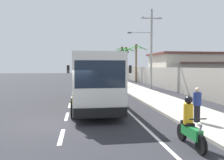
{
  "coord_description": "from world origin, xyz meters",
  "views": [
    {
      "loc": [
        0.73,
        -11.02,
        2.68
      ],
      "look_at": [
        2.94,
        5.04,
        1.7
      ],
      "focal_mm": 37.01,
      "sensor_mm": 36.0,
      "label": 1
    }
  ],
  "objects_px": {
    "coach_bus_foreground": "(93,77)",
    "pedestrian_near_kerb": "(125,79)",
    "utility_pole_mid": "(150,47)",
    "palm_second": "(126,57)",
    "roadside_building": "(195,70)",
    "palm_fourth": "(122,57)",
    "pedestrian_midwalk": "(197,104)",
    "palm_nearest": "(136,55)",
    "motorcycle_beside_bus": "(190,126)"
  },
  "relations": [
    {
      "from": "roadside_building",
      "to": "palm_fourth",
      "type": "bearing_deg",
      "value": 108.01
    },
    {
      "from": "utility_pole_mid",
      "to": "pedestrian_near_kerb",
      "type": "bearing_deg",
      "value": 142.29
    },
    {
      "from": "motorcycle_beside_bus",
      "to": "palm_fourth",
      "type": "height_order",
      "value": "palm_fourth"
    },
    {
      "from": "palm_nearest",
      "to": "palm_fourth",
      "type": "bearing_deg",
      "value": 90.88
    },
    {
      "from": "palm_fourth",
      "to": "utility_pole_mid",
      "type": "bearing_deg",
      "value": -92.29
    },
    {
      "from": "coach_bus_foreground",
      "to": "palm_nearest",
      "type": "xyz_separation_m",
      "value": [
        8.29,
        21.11,
        2.57
      ]
    },
    {
      "from": "coach_bus_foreground",
      "to": "pedestrian_near_kerb",
      "type": "relative_size",
      "value": 6.89
    },
    {
      "from": "motorcycle_beside_bus",
      "to": "palm_second",
      "type": "distance_m",
      "value": 35.77
    },
    {
      "from": "palm_second",
      "to": "roadside_building",
      "type": "xyz_separation_m",
      "value": [
        6.92,
        -12.94,
        -2.12
      ]
    },
    {
      "from": "palm_nearest",
      "to": "utility_pole_mid",
      "type": "bearing_deg",
      "value": -95.62
    },
    {
      "from": "coach_bus_foreground",
      "to": "motorcycle_beside_bus",
      "type": "bearing_deg",
      "value": -72.85
    },
    {
      "from": "coach_bus_foreground",
      "to": "roadside_building",
      "type": "bearing_deg",
      "value": 42.59
    },
    {
      "from": "motorcycle_beside_bus",
      "to": "utility_pole_mid",
      "type": "relative_size",
      "value": 0.21
    },
    {
      "from": "utility_pole_mid",
      "to": "palm_nearest",
      "type": "bearing_deg",
      "value": 84.38
    },
    {
      "from": "coach_bus_foreground",
      "to": "pedestrian_midwalk",
      "type": "bearing_deg",
      "value": -55.29
    },
    {
      "from": "pedestrian_near_kerb",
      "to": "utility_pole_mid",
      "type": "xyz_separation_m",
      "value": [
        2.62,
        -2.03,
        3.88
      ]
    },
    {
      "from": "motorcycle_beside_bus",
      "to": "coach_bus_foreground",
      "type": "bearing_deg",
      "value": 107.15
    },
    {
      "from": "pedestrian_midwalk",
      "to": "palm_second",
      "type": "xyz_separation_m",
      "value": [
        3.21,
        32.65,
        3.38
      ]
    },
    {
      "from": "motorcycle_beside_bus",
      "to": "palm_nearest",
      "type": "xyz_separation_m",
      "value": [
        5.53,
        30.06,
        3.78
      ]
    },
    {
      "from": "pedestrian_midwalk",
      "to": "palm_nearest",
      "type": "height_order",
      "value": "palm_nearest"
    },
    {
      "from": "motorcycle_beside_bus",
      "to": "palm_nearest",
      "type": "relative_size",
      "value": 0.31
    },
    {
      "from": "pedestrian_near_kerb",
      "to": "roadside_building",
      "type": "relative_size",
      "value": 0.15
    },
    {
      "from": "pedestrian_near_kerb",
      "to": "palm_nearest",
      "type": "xyz_separation_m",
      "value": [
        3.74,
        9.38,
        3.42
      ]
    },
    {
      "from": "pedestrian_midwalk",
      "to": "roadside_building",
      "type": "distance_m",
      "value": 22.2
    },
    {
      "from": "coach_bus_foreground",
      "to": "pedestrian_near_kerb",
      "type": "distance_m",
      "value": 12.61
    },
    {
      "from": "palm_second",
      "to": "roadside_building",
      "type": "height_order",
      "value": "palm_second"
    },
    {
      "from": "palm_fourth",
      "to": "roadside_building",
      "type": "xyz_separation_m",
      "value": [
        6.43,
        -19.78,
        -2.35
      ]
    },
    {
      "from": "coach_bus_foreground",
      "to": "roadside_building",
      "type": "relative_size",
      "value": 1.03
    },
    {
      "from": "roadside_building",
      "to": "palm_second",
      "type": "bearing_deg",
      "value": 118.13
    },
    {
      "from": "roadside_building",
      "to": "pedestrian_near_kerb",
      "type": "bearing_deg",
      "value": -170.72
    },
    {
      "from": "palm_second",
      "to": "roadside_building",
      "type": "relative_size",
      "value": 0.55
    },
    {
      "from": "pedestrian_midwalk",
      "to": "palm_fourth",
      "type": "relative_size",
      "value": 0.23
    },
    {
      "from": "coach_bus_foreground",
      "to": "palm_nearest",
      "type": "height_order",
      "value": "palm_nearest"
    },
    {
      "from": "roadside_building",
      "to": "palm_nearest",
      "type": "bearing_deg",
      "value": 128.85
    },
    {
      "from": "utility_pole_mid",
      "to": "palm_second",
      "type": "height_order",
      "value": "utility_pole_mid"
    },
    {
      "from": "pedestrian_near_kerb",
      "to": "palm_nearest",
      "type": "bearing_deg",
      "value": 71.37
    },
    {
      "from": "coach_bus_foreground",
      "to": "utility_pole_mid",
      "type": "distance_m",
      "value": 12.43
    },
    {
      "from": "motorcycle_beside_bus",
      "to": "palm_fourth",
      "type": "distance_m",
      "value": 42.6
    },
    {
      "from": "utility_pole_mid",
      "to": "palm_fourth",
      "type": "relative_size",
      "value": 1.32
    },
    {
      "from": "palm_second",
      "to": "roadside_building",
      "type": "bearing_deg",
      "value": -61.87
    },
    {
      "from": "pedestrian_near_kerb",
      "to": "pedestrian_midwalk",
      "type": "relative_size",
      "value": 1.09
    },
    {
      "from": "pedestrian_near_kerb",
      "to": "pedestrian_midwalk",
      "type": "height_order",
      "value": "pedestrian_near_kerb"
    },
    {
      "from": "pedestrian_midwalk",
      "to": "roadside_building",
      "type": "height_order",
      "value": "roadside_building"
    },
    {
      "from": "coach_bus_foreground",
      "to": "pedestrian_midwalk",
      "type": "xyz_separation_m",
      "value": [
        4.4,
        -6.35,
        -0.93
      ]
    },
    {
      "from": "utility_pole_mid",
      "to": "palm_fourth",
      "type": "distance_m",
      "value": 23.46
    },
    {
      "from": "motorcycle_beside_bus",
      "to": "pedestrian_midwalk",
      "type": "relative_size",
      "value": 1.25
    },
    {
      "from": "pedestrian_near_kerb",
      "to": "coach_bus_foreground",
      "type": "bearing_deg",
      "value": -108.05
    },
    {
      "from": "motorcycle_beside_bus",
      "to": "palm_nearest",
      "type": "height_order",
      "value": "palm_nearest"
    },
    {
      "from": "pedestrian_midwalk",
      "to": "utility_pole_mid",
      "type": "distance_m",
      "value": 16.76
    },
    {
      "from": "pedestrian_midwalk",
      "to": "motorcycle_beside_bus",
      "type": "bearing_deg",
      "value": 16.23
    }
  ]
}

